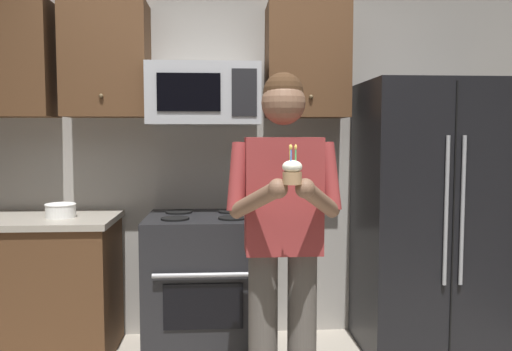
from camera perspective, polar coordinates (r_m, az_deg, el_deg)
The scene contains 9 objects.
wall_back at distance 3.83m, azimuth -3.21°, elevation 2.16°, with size 4.40×0.10×2.60m, color gray.
oven_range at distance 3.58m, azimuth -5.55°, elevation -11.65°, with size 0.76×0.70×0.93m.
microwave at distance 3.57m, azimuth -5.64°, elevation 8.72°, with size 0.74×0.41×0.40m.
refrigerator at distance 3.71m, azimuth 18.28°, elevation -4.35°, with size 0.90×0.75×1.80m.
cabinet_row_upper at distance 3.71m, azimuth -14.76°, elevation 12.01°, with size 2.78×0.36×0.76m.
counter_left at distance 3.87m, azimuth -25.54°, elevation -10.84°, with size 1.44×0.66×0.92m.
bowl_large_white at distance 3.62m, azimuth -20.44°, elevation -3.54°, with size 0.20×0.20×0.09m.
person at distance 2.65m, azimuth 2.97°, elevation -5.51°, with size 0.60×0.48×1.76m.
cupcake at distance 2.29m, azimuth 3.95°, elevation 0.43°, with size 0.09×0.09×0.17m.
Camera 1 is at (-0.03, -2.08, 1.45)m, focal length 36.88 mm.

